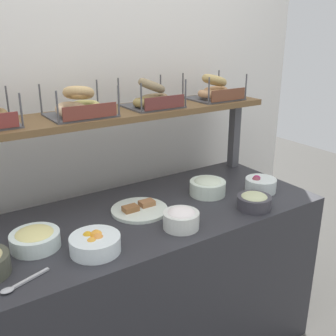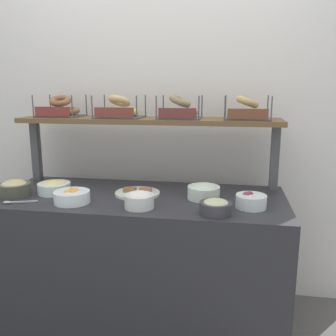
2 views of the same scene
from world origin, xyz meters
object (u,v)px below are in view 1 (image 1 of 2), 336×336
(bowl_cream_cheese, at_px, (181,218))
(serving_plate_white, at_px, (139,209))
(bagel_basket_sesame, at_px, (214,90))
(bowl_scallion_spread, at_px, (208,186))
(bagel_basket_everything, at_px, (152,97))
(bowl_fruit_salad, at_px, (95,243))
(serving_spoon_near_plate, at_px, (18,285))
(bowl_tuna_salad, at_px, (254,201))
(bowl_egg_salad, at_px, (35,238))
(bowl_beet_salad, at_px, (260,184))
(bagel_basket_plain, at_px, (79,105))

(bowl_cream_cheese, distance_m, serving_plate_white, 0.25)
(bowl_cream_cheese, bearing_deg, serving_plate_white, 106.63)
(bagel_basket_sesame, bearing_deg, bowl_cream_cheese, -139.29)
(bowl_scallion_spread, distance_m, bagel_basket_everything, 0.53)
(bowl_fruit_salad, bearing_deg, serving_spoon_near_plate, -168.28)
(bowl_scallion_spread, distance_m, bowl_fruit_salad, 0.73)
(bowl_tuna_salad, distance_m, bowl_egg_salad, 0.99)
(bowl_fruit_salad, height_order, bagel_basket_everything, bagel_basket_everything)
(bowl_cream_cheese, relative_size, bagel_basket_everything, 0.59)
(bowl_scallion_spread, distance_m, bagel_basket_sesame, 0.55)
(bowl_scallion_spread, bearing_deg, bagel_basket_sesame, 47.79)
(bowl_tuna_salad, height_order, serving_spoon_near_plate, bowl_tuna_salad)
(bowl_scallion_spread, bearing_deg, serving_plate_white, 177.51)
(bowl_egg_salad, distance_m, serving_spoon_near_plate, 0.25)
(bowl_scallion_spread, xyz_separation_m, serving_spoon_near_plate, (-1.01, -0.26, -0.04))
(bowl_fruit_salad, relative_size, bagel_basket_sesame, 0.71)
(bowl_tuna_salad, height_order, bagel_basket_everything, bagel_basket_everything)
(serving_spoon_near_plate, height_order, bagel_basket_everything, bagel_basket_everything)
(bowl_cream_cheese, relative_size, bagel_basket_sesame, 0.56)
(bowl_beet_salad, bearing_deg, bowl_egg_salad, 176.08)
(bowl_tuna_salad, bearing_deg, bowl_fruit_salad, 175.96)
(bowl_fruit_salad, height_order, serving_spoon_near_plate, bowl_fruit_salad)
(bowl_tuna_salad, relative_size, serving_spoon_near_plate, 0.92)
(serving_plate_white, bearing_deg, bagel_basket_sesame, 20.80)
(bowl_egg_salad, height_order, bowl_beet_salad, bowl_beet_salad)
(bowl_beet_salad, height_order, bagel_basket_plain, bagel_basket_plain)
(bowl_beet_salad, height_order, serving_plate_white, bowl_beet_salad)
(bowl_fruit_salad, distance_m, bagel_basket_sesame, 1.13)
(bowl_tuna_salad, relative_size, bagel_basket_plain, 0.56)
(serving_plate_white, bearing_deg, bagel_basket_everything, 47.20)
(bowl_tuna_salad, bearing_deg, bagel_basket_plain, 142.02)
(bowl_egg_salad, height_order, bagel_basket_plain, bagel_basket_plain)
(bowl_beet_salad, xyz_separation_m, serving_spoon_near_plate, (-1.26, -0.14, -0.03))
(bowl_tuna_salad, relative_size, bowl_scallion_spread, 0.88)
(bowl_cream_cheese, relative_size, bowl_fruit_salad, 0.79)
(bowl_tuna_salad, height_order, serving_plate_white, bowl_tuna_salad)
(serving_spoon_near_plate, distance_m, bagel_basket_sesame, 1.42)
(serving_spoon_near_plate, relative_size, bagel_basket_everything, 0.66)
(bowl_tuna_salad, distance_m, bowl_beet_salad, 0.22)
(bowl_fruit_salad, relative_size, bagel_basket_plain, 0.68)
(bowl_beet_salad, xyz_separation_m, serving_plate_white, (-0.65, 0.13, -0.03))
(bowl_egg_salad, xyz_separation_m, bowl_beet_salad, (1.14, -0.08, -0.00))
(bowl_egg_salad, xyz_separation_m, bagel_basket_everything, (0.71, 0.29, 0.44))
(serving_spoon_near_plate, height_order, bagel_basket_plain, bagel_basket_plain)
(bowl_egg_salad, relative_size, bowl_cream_cheese, 1.24)
(bowl_tuna_salad, xyz_separation_m, bowl_beet_salad, (0.18, 0.13, -0.00))
(bowl_fruit_salad, relative_size, bagel_basket_everything, 0.74)
(bowl_egg_salad, height_order, serving_plate_white, bowl_egg_salad)
(bowl_egg_salad, height_order, bagel_basket_everything, bagel_basket_everything)
(bowl_scallion_spread, bearing_deg, bowl_beet_salad, -24.78)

